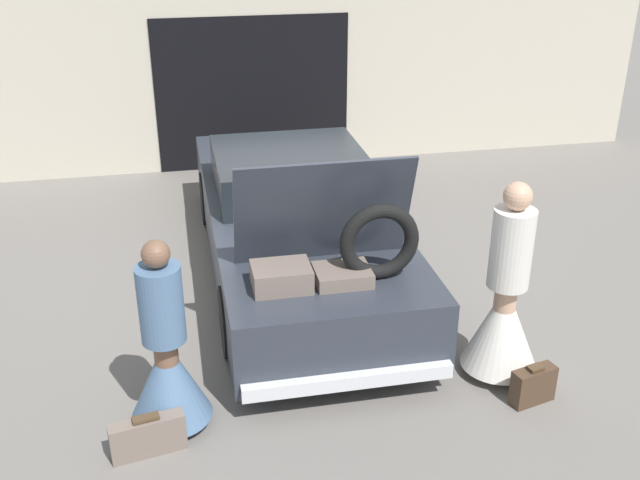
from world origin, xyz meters
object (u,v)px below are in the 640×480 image
at_px(car, 295,221).
at_px(suitcase_beside_left_person, 148,436).
at_px(person_left, 167,363).
at_px(person_right, 504,309).
at_px(suitcase_beside_right_person, 533,385).

relative_size(car, suitcase_beside_left_person, 8.75).
bearing_deg(suitcase_beside_left_person, person_left, 60.78).
bearing_deg(suitcase_beside_left_person, car, 59.58).
relative_size(person_right, suitcase_beside_left_person, 3.10).
distance_m(person_left, suitcase_beside_right_person, 2.92).
xyz_separation_m(person_left, suitcase_beside_right_person, (2.88, -0.32, -0.40)).
relative_size(car, suitcase_beside_right_person, 12.50).
height_order(car, suitcase_beside_left_person, car).
bearing_deg(car, person_right, -58.03).
height_order(suitcase_beside_left_person, suitcase_beside_right_person, suitcase_beside_right_person).
bearing_deg(suitcase_beside_left_person, suitcase_beside_right_person, 0.02).
relative_size(person_left, suitcase_beside_left_person, 2.79).
distance_m(car, person_right, 2.62).
bearing_deg(car, suitcase_beside_left_person, -120.42).
height_order(car, person_left, car).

